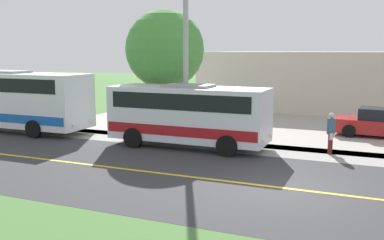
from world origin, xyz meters
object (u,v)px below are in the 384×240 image
object	(u,v)px
parked_car_near	(381,123)
transit_bus_rear	(2,97)
shuttle_bus_front	(189,113)
commercial_building	(343,80)
pedestrian_with_bags	(331,132)
tree_curbside	(165,50)
street_light_pole	(185,51)

from	to	relation	value
parked_car_near	transit_bus_rear	bearing A→B (deg)	-73.20
shuttle_bus_front	commercial_building	size ratio (longest dim) A/B	0.37
transit_bus_rear	commercial_building	size ratio (longest dim) A/B	0.53
commercial_building	pedestrian_with_bags	bearing A→B (deg)	2.59
shuttle_bus_front	pedestrian_with_bags	size ratio (longest dim) A/B	4.16
tree_curbside	transit_bus_rear	bearing A→B (deg)	-71.54
parked_car_near	commercial_building	world-z (taller)	commercial_building
tree_curbside	commercial_building	world-z (taller)	tree_curbside
shuttle_bus_front	commercial_building	distance (m)	17.76
commercial_building	parked_car_near	bearing A→B (deg)	13.78
transit_bus_rear	tree_curbside	size ratio (longest dim) A/B	1.64
pedestrian_with_bags	commercial_building	distance (m)	15.93
street_light_pole	parked_car_near	world-z (taller)	street_light_pole
shuttle_bus_front	street_light_pole	size ratio (longest dim) A/B	0.94
shuttle_bus_front	parked_car_near	bearing A→B (deg)	126.08
tree_curbside	commercial_building	size ratio (longest dim) A/B	0.32
commercial_building	shuttle_bus_front	bearing A→B (deg)	-17.57
transit_bus_rear	pedestrian_with_bags	distance (m)	17.29
tree_curbside	pedestrian_with_bags	bearing A→B (deg)	77.86
pedestrian_with_bags	tree_curbside	xyz separation A→B (m)	(-1.87, -8.69, 3.43)
transit_bus_rear	shuttle_bus_front	bearing A→B (deg)	89.64
pedestrian_with_bags	commercial_building	xyz separation A→B (m)	(-15.87, -0.72, 1.17)
shuttle_bus_front	tree_curbside	world-z (taller)	tree_curbside
shuttle_bus_front	street_light_pole	distance (m)	2.79
transit_bus_rear	street_light_pole	bearing A→B (deg)	91.74
shuttle_bus_front	parked_car_near	xyz separation A→B (m)	(-5.88, 8.07, -0.87)
street_light_pole	parked_car_near	xyz separation A→B (m)	(-5.48, 8.44, -3.60)
parked_car_near	commercial_building	distance (m)	11.46
shuttle_bus_front	pedestrian_with_bags	distance (m)	6.20
street_light_pole	shuttle_bus_front	bearing A→B (deg)	42.61
street_light_pole	tree_curbside	bearing A→B (deg)	-138.33
parked_car_near	pedestrian_with_bags	bearing A→B (deg)	-22.46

